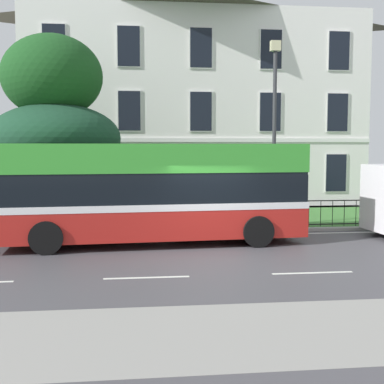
{
  "coord_description": "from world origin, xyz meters",
  "views": [
    {
      "loc": [
        -2.26,
        -13.49,
        3.05
      ],
      "look_at": [
        -0.27,
        4.02,
        1.47
      ],
      "focal_mm": 47.73,
      "sensor_mm": 36.0,
      "label": 1
    }
  ],
  "objects_px": {
    "street_lamp_post": "(274,121)",
    "litter_bin": "(181,211)",
    "single_decker_bus": "(152,191)",
    "georgian_townhouse": "(191,99)",
    "evergreen_tree": "(56,146)"
  },
  "relations": [
    {
      "from": "georgian_townhouse",
      "to": "street_lamp_post",
      "type": "xyz_separation_m",
      "value": [
        1.94,
        -9.96,
        -1.69
      ]
    },
    {
      "from": "single_decker_bus",
      "to": "litter_bin",
      "type": "relative_size",
      "value": 8.0
    },
    {
      "from": "georgian_townhouse",
      "to": "single_decker_bus",
      "type": "bearing_deg",
      "value": -102.04
    },
    {
      "from": "georgian_townhouse",
      "to": "litter_bin",
      "type": "relative_size",
      "value": 14.34
    },
    {
      "from": "georgian_townhouse",
      "to": "litter_bin",
      "type": "xyz_separation_m",
      "value": [
        -1.5,
        -10.06,
        -4.94
      ]
    },
    {
      "from": "single_decker_bus",
      "to": "litter_bin",
      "type": "height_order",
      "value": "single_decker_bus"
    },
    {
      "from": "single_decker_bus",
      "to": "street_lamp_post",
      "type": "distance_m",
      "value": 5.64
    },
    {
      "from": "georgian_townhouse",
      "to": "evergreen_tree",
      "type": "height_order",
      "value": "georgian_townhouse"
    },
    {
      "from": "street_lamp_post",
      "to": "litter_bin",
      "type": "xyz_separation_m",
      "value": [
        -3.44,
        -0.1,
        -3.25
      ]
    },
    {
      "from": "evergreen_tree",
      "to": "street_lamp_post",
      "type": "distance_m",
      "value": 8.31
    },
    {
      "from": "georgian_townhouse",
      "to": "evergreen_tree",
      "type": "relative_size",
      "value": 2.24
    },
    {
      "from": "evergreen_tree",
      "to": "street_lamp_post",
      "type": "relative_size",
      "value": 1.14
    },
    {
      "from": "street_lamp_post",
      "to": "litter_bin",
      "type": "bearing_deg",
      "value": -178.27
    },
    {
      "from": "georgian_townhouse",
      "to": "litter_bin",
      "type": "height_order",
      "value": "georgian_townhouse"
    },
    {
      "from": "georgian_townhouse",
      "to": "street_lamp_post",
      "type": "relative_size",
      "value": 2.56
    }
  ]
}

